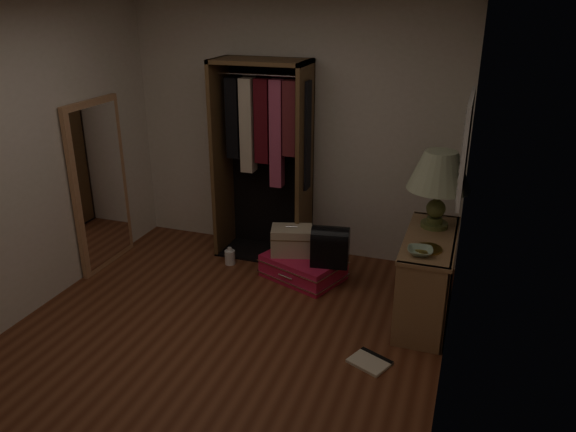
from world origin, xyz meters
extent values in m
plane|color=brown|center=(0.00, 0.00, 0.00)|extent=(4.00, 4.00, 0.00)
cube|color=silver|center=(0.00, 2.00, 1.30)|extent=(3.50, 0.02, 2.60)
cube|color=silver|center=(1.75, 0.00, 1.30)|extent=(0.02, 4.00, 2.60)
cube|color=silver|center=(-1.75, 0.00, 1.30)|extent=(0.02, 4.00, 2.60)
cube|color=white|center=(1.73, 1.00, 1.55)|extent=(0.03, 0.96, 0.76)
cube|color=black|center=(1.73, 1.00, 1.55)|extent=(0.03, 0.90, 0.70)
cube|color=white|center=(1.71, 1.00, 1.24)|extent=(0.01, 0.88, 0.02)
cube|color=white|center=(1.71, 1.00, 1.32)|extent=(0.01, 0.88, 0.02)
cube|color=white|center=(1.71, 1.00, 1.39)|extent=(0.01, 0.88, 0.02)
cube|color=white|center=(1.71, 1.00, 1.47)|extent=(0.01, 0.88, 0.02)
cube|color=white|center=(1.71, 1.00, 1.55)|extent=(0.01, 0.88, 0.02)
cube|color=white|center=(1.71, 1.00, 1.63)|extent=(0.01, 0.88, 0.02)
cube|color=white|center=(1.71, 1.00, 1.71)|extent=(0.01, 0.88, 0.02)
cube|color=white|center=(1.71, 1.00, 1.78)|extent=(0.01, 0.88, 0.02)
cube|color=white|center=(1.71, 1.00, 1.86)|extent=(0.01, 0.88, 0.02)
cube|color=#956D48|center=(1.54, 0.46, 0.38)|extent=(0.40, 0.03, 0.75)
cube|color=#956D48|center=(1.54, 1.54, 0.38)|extent=(0.40, 0.03, 0.75)
cube|color=#956D48|center=(1.54, 1.00, 0.06)|extent=(0.40, 1.04, 0.03)
cube|color=#956D48|center=(1.54, 1.00, 0.57)|extent=(0.40, 1.04, 0.03)
cube|color=#956D48|center=(1.54, 1.00, 0.73)|extent=(0.42, 1.12, 0.03)
cube|color=brown|center=(1.73, 1.00, 0.38)|extent=(0.02, 1.10, 0.75)
cube|color=#956D48|center=(1.53, 1.33, 0.65)|extent=(0.36, 0.38, 0.13)
cube|color=gray|center=(1.46, 0.52, 0.21)|extent=(0.17, 0.03, 0.28)
cube|color=#4C3833|center=(1.47, 0.57, 0.21)|extent=(0.20, 0.04, 0.27)
cube|color=#B7AD99|center=(1.45, 0.62, 0.19)|extent=(0.16, 0.04, 0.23)
cube|color=brown|center=(1.47, 0.67, 0.19)|extent=(0.20, 0.03, 0.24)
cube|color=#3F4C59|center=(1.47, 0.71, 0.23)|extent=(0.21, 0.04, 0.31)
cube|color=gray|center=(1.45, 0.76, 0.23)|extent=(0.17, 0.04, 0.31)
cube|color=#59594C|center=(1.46, 0.81, 0.20)|extent=(0.19, 0.04, 0.25)
cube|color=#B2724C|center=(1.46, 0.87, 0.21)|extent=(0.19, 0.04, 0.27)
cube|color=beige|center=(1.45, 0.91, 0.22)|extent=(0.16, 0.03, 0.28)
cube|color=#332D38|center=(1.46, 0.95, 0.22)|extent=(0.17, 0.04, 0.29)
cube|color=gray|center=(1.48, 0.99, 0.22)|extent=(0.21, 0.03, 0.29)
cube|color=#4C3833|center=(1.45, 1.04, 0.20)|extent=(0.16, 0.03, 0.24)
cube|color=#B7AD99|center=(1.46, 1.08, 0.22)|extent=(0.17, 0.03, 0.28)
cube|color=brown|center=(1.47, 1.12, 0.21)|extent=(0.20, 0.03, 0.28)
cube|color=#3F4C59|center=(1.47, 1.16, 0.21)|extent=(0.19, 0.04, 0.27)
cube|color=gray|center=(1.47, 1.22, 0.22)|extent=(0.19, 0.05, 0.28)
cube|color=#59594C|center=(1.46, 1.26, 0.23)|extent=(0.18, 0.04, 0.30)
cube|color=#B2724C|center=(1.48, 1.31, 0.23)|extent=(0.22, 0.04, 0.31)
cube|color=beige|center=(1.47, 1.35, 0.22)|extent=(0.20, 0.04, 0.29)
cube|color=#332D38|center=(1.45, 1.40, 0.22)|extent=(0.17, 0.05, 0.30)
cube|color=gray|center=(1.47, 1.45, 0.20)|extent=(0.20, 0.04, 0.25)
cube|color=brown|center=(-0.70, 1.74, 1.02)|extent=(0.04, 0.50, 2.05)
cube|color=brown|center=(0.20, 1.74, 1.02)|extent=(0.04, 0.50, 2.05)
cube|color=brown|center=(-0.25, 1.74, 2.03)|extent=(0.95, 0.50, 0.04)
cube|color=black|center=(-0.25, 1.98, 1.02)|extent=(0.95, 0.02, 2.05)
cube|color=black|center=(-0.25, 1.74, 0.01)|extent=(0.95, 0.50, 0.02)
cylinder|color=silver|center=(-0.25, 1.74, 1.90)|extent=(0.87, 0.02, 0.02)
cube|color=black|center=(-0.54, 1.72, 1.47)|extent=(0.13, 0.15, 0.81)
cube|color=beige|center=(-0.39, 1.72, 1.40)|extent=(0.13, 0.15, 0.94)
cube|color=#590F19|center=(-0.23, 1.72, 1.45)|extent=(0.14, 0.10, 0.84)
cube|color=#BF4C72|center=(-0.08, 1.72, 1.33)|extent=(0.12, 0.12, 1.08)
cube|color=maroon|center=(0.07, 1.72, 1.50)|extent=(0.13, 0.15, 0.73)
cube|color=black|center=(0.20, 1.72, 1.33)|extent=(0.10, 0.15, 1.07)
cube|color=tan|center=(-1.71, 1.00, 0.85)|extent=(0.05, 0.80, 1.70)
cube|color=white|center=(-1.68, 1.00, 0.85)|extent=(0.01, 0.68, 1.58)
cube|color=#DC1A4A|center=(0.33, 1.34, 0.11)|extent=(0.87, 0.75, 0.23)
cube|color=silver|center=(0.33, 1.34, 0.05)|extent=(0.89, 0.77, 0.01)
cube|color=silver|center=(0.33, 1.34, 0.18)|extent=(0.89, 0.77, 0.01)
cylinder|color=silver|center=(0.23, 1.08, 0.11)|extent=(0.16, 0.08, 0.02)
cube|color=#C0AF93|center=(0.19, 1.38, 0.36)|extent=(0.46, 0.37, 0.27)
cube|color=brown|center=(0.19, 1.38, 0.42)|extent=(0.46, 0.38, 0.01)
cylinder|color=silver|center=(0.19, 1.38, 0.51)|extent=(0.11, 0.05, 0.02)
cube|color=black|center=(0.61, 1.27, 0.36)|extent=(0.38, 0.28, 0.27)
cylinder|color=black|center=(0.61, 1.27, 0.50)|extent=(0.38, 0.28, 0.23)
cylinder|color=#4F5B2C|center=(1.54, 1.25, 0.77)|extent=(0.29, 0.29, 0.04)
cylinder|color=#4F5B2C|center=(1.54, 1.25, 0.81)|extent=(0.17, 0.17, 0.05)
sphere|color=#4F5B2C|center=(1.54, 1.25, 0.92)|extent=(0.21, 0.21, 0.16)
cylinder|color=#4F5B2C|center=(1.54, 1.25, 1.05)|extent=(0.07, 0.07, 0.10)
cone|color=beige|center=(1.54, 1.25, 1.26)|extent=(0.69, 0.69, 0.33)
cone|color=#E7ECCC|center=(1.54, 1.25, 1.26)|extent=(0.61, 0.61, 0.31)
cylinder|color=#AD8C42|center=(1.54, 0.75, 0.76)|extent=(0.29, 0.29, 0.01)
imported|color=#97B59C|center=(1.49, 0.64, 0.77)|extent=(0.22, 0.22, 0.05)
cylinder|color=white|center=(-0.49, 1.37, 0.08)|extent=(0.14, 0.14, 0.15)
cylinder|color=white|center=(-0.49, 1.37, 0.17)|extent=(0.06, 0.06, 0.04)
cube|color=beige|center=(1.23, 0.17, 0.01)|extent=(0.36, 0.33, 0.02)
cube|color=black|center=(1.27, 0.26, 0.01)|extent=(0.28, 0.15, 0.03)
camera|label=1|loc=(1.80, -3.41, 2.64)|focal=35.00mm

